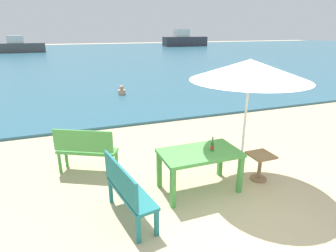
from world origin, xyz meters
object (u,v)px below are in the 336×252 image
Objects in this scene: side_table_wood at (260,163)px; bench_teal_center at (126,188)px; picnic_table_green at (200,157)px; boat_ferry at (20,46)px; beer_bottle_amber at (212,146)px; patio_umbrella at (250,70)px; bench_green_left at (86,148)px; boat_cargo_ship at (184,40)px; swimmer_person at (122,91)px.

side_table_wood is 2.68m from bench_teal_center.
picnic_table_green is 1.30m from side_table_wood.
beer_bottle_amber is at bearing -79.23° from boat_ferry.
boat_ferry is at bearing 101.94° from patio_umbrella.
side_table_wood is (1.26, -0.09, -0.30)m from picnic_table_green.
beer_bottle_amber is 0.05× the size of boat_ferry.
boat_ferry reaches higher than picnic_table_green.
beer_bottle_amber is 0.22× the size of bench_green_left.
bench_green_left is (-1.84, 1.38, -0.11)m from picnic_table_green.
side_table_wood is at bearing 6.06° from bench_teal_center.
bench_green_left is at bearing 145.15° from beer_bottle_amber.
beer_bottle_amber is 0.04× the size of boat_cargo_ship.
boat_ferry is at bearing 98.17° from bench_teal_center.
picnic_table_green is 0.19× the size of boat_cargo_ship.
beer_bottle_amber is at bearing 177.70° from side_table_wood.
picnic_table_green is at bearing -79.56° from boat_ferry.
side_table_wood is (1.05, -0.04, -0.50)m from beer_bottle_amber.
swimmer_person is (2.08, 6.57, -0.30)m from bench_green_left.
boat_ferry is at bearing -167.33° from boat_cargo_ship.
bench_green_left is at bearing 143.08° from picnic_table_green.
patio_umbrella is (0.95, 0.08, 1.47)m from picnic_table_green.
beer_bottle_amber is 1.68m from bench_teal_center.
beer_bottle_amber is 2.52m from bench_green_left.
picnic_table_green is 0.30m from beer_bottle_amber.
bench_green_left reaches higher than side_table_wood.
picnic_table_green reaches higher than side_table_wood.
side_table_wood is 0.10× the size of boat_ferry.
boat_ferry is (-6.56, 35.59, 0.15)m from picnic_table_green.
side_table_wood is 8.11m from swimmer_person.
bench_green_left reaches higher than picnic_table_green.
picnic_table_green is at bearing 175.88° from side_table_wood.
boat_ferry is (-24.43, -5.49, -0.26)m from boat_cargo_ship.
picnic_table_green is 1.45m from bench_teal_center.
bench_teal_center is at bearing -165.07° from picnic_table_green.
bench_teal_center is at bearing -169.09° from patio_umbrella.
side_table_wood is at bearing -4.12° from picnic_table_green.
boat_cargo_ship is 25.04m from boat_ferry.
patio_umbrella is at bearing 10.91° from bench_teal_center.
patio_umbrella is 1.87× the size of bench_green_left.
beer_bottle_amber is 1.16m from side_table_wood.
patio_umbrella is 44.37m from boat_cargo_ship.
patio_umbrella is 36.32m from boat_ferry.
beer_bottle_amber is 0.49× the size of side_table_wood.
boat_ferry is (-6.78, 35.64, -0.06)m from beer_bottle_amber.
bench_green_left reaches higher than swimmer_person.
bench_green_left is at bearing -116.39° from boat_cargo_ship.
picnic_table_green is 7.96m from swimmer_person.
boat_cargo_ship is at bearing 61.99° from swimmer_person.
bench_teal_center is 1.01× the size of bench_green_left.
patio_umbrella is at bearing -78.06° from boat_ferry.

